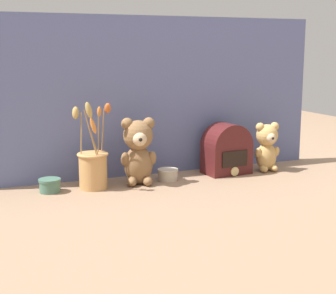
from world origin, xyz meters
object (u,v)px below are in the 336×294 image
object	(u,v)px
teddy_bear_large	(138,150)
decorative_tin_tall	(168,174)
teddy_bear_medium	(267,146)
decorative_tin_short	(50,185)
vintage_radio	(227,151)
flower_vase	(93,166)

from	to	relation	value
teddy_bear_large	decorative_tin_tall	world-z (taller)	teddy_bear_large
teddy_bear_medium	teddy_bear_large	bearing A→B (deg)	-179.70
teddy_bear_medium	decorative_tin_short	xyz separation A→B (m)	(-0.94, 0.01, -0.09)
decorative_tin_tall	decorative_tin_short	distance (m)	0.48
decorative_tin_short	teddy_bear_medium	bearing A→B (deg)	-0.65
teddy_bear_medium	vintage_radio	xyz separation A→B (m)	(-0.19, 0.02, -0.01)
teddy_bear_large	decorative_tin_tall	xyz separation A→B (m)	(0.13, 0.01, -0.12)
decorative_tin_tall	decorative_tin_short	xyz separation A→B (m)	(-0.48, 0.00, 0.00)
vintage_radio	decorative_tin_short	world-z (taller)	vintage_radio
vintage_radio	teddy_bear_medium	bearing A→B (deg)	-7.59
teddy_bear_medium	flower_vase	bearing A→B (deg)	179.91
flower_vase	decorative_tin_short	world-z (taller)	flower_vase
decorative_tin_tall	decorative_tin_short	size ratio (longest dim) A/B	1.03
flower_vase	decorative_tin_tall	size ratio (longest dim) A/B	4.03
teddy_bear_large	flower_vase	bearing A→B (deg)	178.65
flower_vase	decorative_tin_tall	distance (m)	0.32
flower_vase	decorative_tin_tall	xyz separation A→B (m)	(0.31, 0.01, -0.07)
decorative_tin_tall	decorative_tin_short	bearing A→B (deg)	179.92
teddy_bear_large	vintage_radio	world-z (taller)	teddy_bear_large
flower_vase	vintage_radio	xyz separation A→B (m)	(0.59, 0.02, 0.01)
decorative_tin_short	decorative_tin_tall	bearing A→B (deg)	-0.08
teddy_bear_medium	decorative_tin_tall	size ratio (longest dim) A/B	2.53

